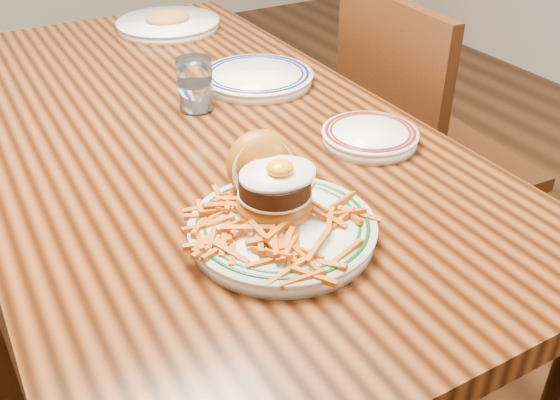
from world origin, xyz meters
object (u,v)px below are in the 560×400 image
chair_right (418,155)px  main_plate (279,212)px  table (189,158)px  side_plate (370,135)px

chair_right → main_plate: bearing=35.9°
chair_right → main_plate: (-0.68, -0.43, 0.29)m
chair_right → table: bearing=2.6°
table → main_plate: (-0.02, -0.44, 0.13)m
table → side_plate: side_plate is taller
chair_right → side_plate: bearing=37.8°
main_plate → chair_right: bearing=42.6°
table → chair_right: chair_right is taller
table → chair_right: (0.65, -0.01, -0.16)m
side_plate → main_plate: bearing=-133.6°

